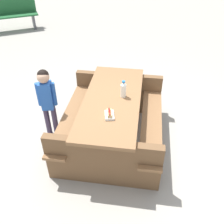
{
  "coord_description": "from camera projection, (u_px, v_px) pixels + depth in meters",
  "views": [
    {
      "loc": [
        2.69,
        0.78,
        2.66
      ],
      "look_at": [
        0.0,
        0.0,
        0.52
      ],
      "focal_mm": 40.3,
      "sensor_mm": 36.0,
      "label": 1
    }
  ],
  "objects": [
    {
      "name": "ground_plane",
      "position": [
        112.0,
        139.0,
        3.84
      ],
      "size": [
        30.0,
        30.0,
        0.0
      ],
      "primitive_type": "plane",
      "color": "gray",
      "rests_on": "ground"
    },
    {
      "name": "picnic_table",
      "position": [
        112.0,
        116.0,
        3.57
      ],
      "size": [
        1.98,
        1.64,
        0.75
      ],
      "color": "brown",
      "rests_on": "ground"
    },
    {
      "name": "soda_bottle",
      "position": [
        123.0,
        89.0,
        3.36
      ],
      "size": [
        0.08,
        0.08,
        0.24
      ],
      "color": "silver",
      "rests_on": "picnic_table"
    },
    {
      "name": "hotdog_tray",
      "position": [
        109.0,
        114.0,
        3.06
      ],
      "size": [
        0.21,
        0.16,
        0.08
      ],
      "color": "white",
      "rests_on": "picnic_table"
    },
    {
      "name": "child_in_coat",
      "position": [
        47.0,
        96.0,
        3.53
      ],
      "size": [
        0.2,
        0.26,
        1.1
      ],
      "color": "#3F334C",
      "rests_on": "ground"
    },
    {
      "name": "park_bench_far",
      "position": [
        11.0,
        14.0,
        7.43
      ],
      "size": [
        1.24,
        1.43,
        0.85
      ],
      "color": "#1E592D",
      "rests_on": "ground"
    }
  ]
}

